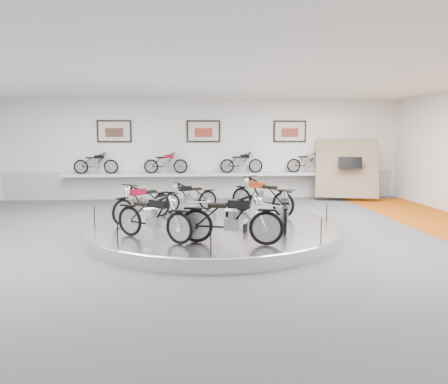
{
  "coord_description": "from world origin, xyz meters",
  "views": [
    {
      "loc": [
        -0.6,
        -10.6,
        2.56
      ],
      "look_at": [
        0.31,
        0.6,
        1.09
      ],
      "focal_mm": 35.0,
      "sensor_mm": 36.0,
      "label": 1
    }
  ],
  "objects": [
    {
      "name": "shelf_bike_b",
      "position": [
        -1.5,
        6.7,
        1.42
      ],
      "size": [
        1.22,
        0.43,
        0.73
      ],
      "primitive_type": null,
      "color": "maroon",
      "rests_on": "shelf"
    },
    {
      "name": "shelf_bike_d",
      "position": [
        4.2,
        6.7,
        1.42
      ],
      "size": [
        1.22,
        0.43,
        0.73
      ],
      "primitive_type": null,
      "color": "#B7B8BD",
      "rests_on": "shelf"
    },
    {
      "name": "shelf_bike_a",
      "position": [
        -4.2,
        6.7,
        1.42
      ],
      "size": [
        1.22,
        0.43,
        0.73
      ],
      "primitive_type": null,
      "color": "black",
      "rests_on": "shelf"
    },
    {
      "name": "platform_rim",
      "position": [
        0.0,
        0.3,
        0.27
      ],
      "size": [
        6.4,
        6.4,
        0.1
      ],
      "primitive_type": "torus",
      "color": "#B2B2BA",
      "rests_on": "display_platform"
    },
    {
      "name": "bike_b",
      "position": [
        -0.59,
        2.26,
        0.74
      ],
      "size": [
        1.6,
        1.08,
        0.89
      ],
      "primitive_type": null,
      "rotation": [
        0.0,
        0.0,
        3.54
      ],
      "color": "black",
      "rests_on": "display_platform"
    },
    {
      "name": "wall_front",
      "position": [
        0.0,
        -7.0,
        2.0
      ],
      "size": [
        16.0,
        0.0,
        16.0
      ],
      "primitive_type": "plane",
      "rotation": [
        -1.57,
        0.0,
        0.0
      ],
      "color": "white",
      "rests_on": "floor"
    },
    {
      "name": "poster_right",
      "position": [
        3.5,
        6.96,
        2.7
      ],
      "size": [
        1.35,
        0.06,
        0.88
      ],
      "primitive_type": "cube",
      "color": "beige",
      "rests_on": "wall_back"
    },
    {
      "name": "bike_f",
      "position": [
        1.69,
        -0.38,
        0.76
      ],
      "size": [
        0.84,
        1.64,
        0.92
      ],
      "primitive_type": null,
      "rotation": [
        0.0,
        0.0,
        7.66
      ],
      "color": "#B7B8BD",
      "rests_on": "display_platform"
    },
    {
      "name": "shelf",
      "position": [
        0.0,
        6.7,
        1.0
      ],
      "size": [
        11.0,
        0.55,
        0.1
      ],
      "primitive_type": "cube",
      "color": "silver",
      "rests_on": "wall_back"
    },
    {
      "name": "bike_e",
      "position": [
        0.26,
        -1.75,
        0.85
      ],
      "size": [
        1.96,
        1.1,
        1.09
      ],
      "primitive_type": null,
      "rotation": [
        0.0,
        0.0,
        6.03
      ],
      "color": "black",
      "rests_on": "display_platform"
    },
    {
      "name": "poster_left",
      "position": [
        -3.5,
        6.96,
        2.7
      ],
      "size": [
        1.35,
        0.06,
        0.88
      ],
      "primitive_type": "cube",
      "color": "beige",
      "rests_on": "wall_back"
    },
    {
      "name": "poster_center",
      "position": [
        0.0,
        6.96,
        2.7
      ],
      "size": [
        1.35,
        0.06,
        0.88
      ],
      "primitive_type": "cube",
      "color": "beige",
      "rests_on": "wall_back"
    },
    {
      "name": "shelf_bike_c",
      "position": [
        1.5,
        6.7,
        1.42
      ],
      "size": [
        1.22,
        0.43,
        0.73
      ],
      "primitive_type": null,
      "color": "black",
      "rests_on": "shelf"
    },
    {
      "name": "display_panel",
      "position": [
        5.6,
        6.1,
        1.25
      ],
      "size": [
        2.56,
        1.52,
        2.3
      ],
      "primitive_type": "cube",
      "rotation": [
        -0.35,
        0.0,
        -0.26
      ],
      "color": "#907C5C",
      "rests_on": "floor"
    },
    {
      "name": "floor",
      "position": [
        0.0,
        0.0,
        0.0
      ],
      "size": [
        16.0,
        16.0,
        0.0
      ],
      "primitive_type": "plane",
      "color": "#565658",
      "rests_on": "ground"
    },
    {
      "name": "dado_band",
      "position": [
        0.0,
        6.98,
        0.55
      ],
      "size": [
        15.68,
        0.04,
        1.1
      ],
      "primitive_type": "cube",
      "color": "#BCBCBA",
      "rests_on": "floor"
    },
    {
      "name": "bike_a",
      "position": [
        1.47,
        1.59,
        0.84
      ],
      "size": [
        1.75,
        1.78,
        1.08
      ],
      "primitive_type": null,
      "rotation": [
        0.0,
        0.0,
        2.34
      ],
      "color": "#AF3914",
      "rests_on": "display_platform"
    },
    {
      "name": "ceiling",
      "position": [
        0.0,
        0.0,
        4.0
      ],
      "size": [
        16.0,
        16.0,
        0.0
      ],
      "primitive_type": "plane",
      "rotation": [
        3.14,
        0.0,
        0.0
      ],
      "color": "white",
      "rests_on": "wall_back"
    },
    {
      "name": "wall_back",
      "position": [
        0.0,
        7.0,
        2.0
      ],
      "size": [
        16.0,
        0.0,
        16.0
      ],
      "primitive_type": "plane",
      "rotation": [
        1.57,
        0.0,
        0.0
      ],
      "color": "white",
      "rests_on": "floor"
    },
    {
      "name": "bike_d",
      "position": [
        -1.37,
        -1.27,
        0.82
      ],
      "size": [
        1.78,
        1.56,
        1.04
      ],
      "primitive_type": null,
      "rotation": [
        0.0,
        0.0,
        5.64
      ],
      "color": "black",
      "rests_on": "display_platform"
    },
    {
      "name": "display_platform",
      "position": [
        0.0,
        0.3,
        0.15
      ],
      "size": [
        6.4,
        6.4,
        0.3
      ],
      "primitive_type": "cylinder",
      "color": "silver",
      "rests_on": "floor"
    },
    {
      "name": "bike_c",
      "position": [
        -1.82,
        0.88,
        0.81
      ],
      "size": [
        1.59,
        1.7,
        1.01
      ],
      "primitive_type": null,
      "rotation": [
        0.0,
        0.0,
        4.0
      ],
      "color": "maroon",
      "rests_on": "display_platform"
    }
  ]
}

